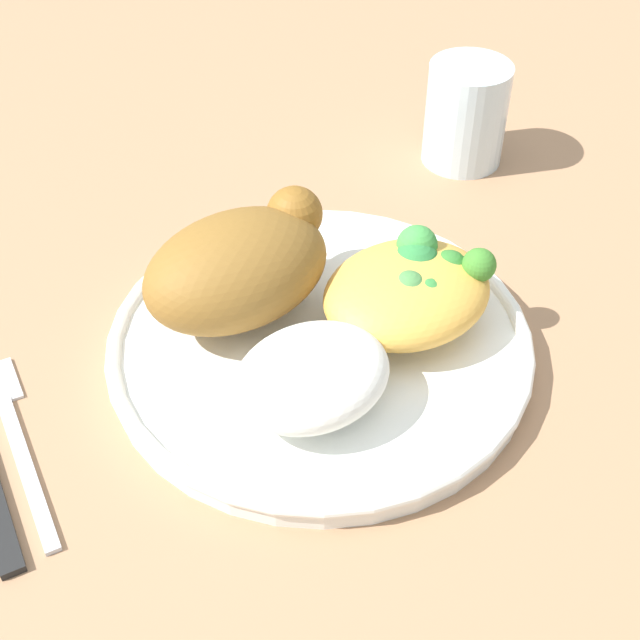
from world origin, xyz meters
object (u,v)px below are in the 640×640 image
at_px(plate, 320,343).
at_px(fork, 15,435).
at_px(mac_cheese_with_broccoli, 411,288).
at_px(water_glass, 466,114).
at_px(rice_pile, 312,376).
at_px(roasted_chicken, 241,266).

xyz_separation_m(plate, fork, (-0.17, 0.04, -0.01)).
distance_m(plate, mac_cheese_with_broccoli, 0.06).
relative_size(mac_cheese_with_broccoli, fork, 0.72).
height_order(plate, water_glass, water_glass).
height_order(fork, water_glass, water_glass).
bearing_deg(mac_cheese_with_broccoli, water_glass, 39.52).
bearing_deg(mac_cheese_with_broccoli, fork, 165.54).
distance_m(plate, rice_pile, 0.06).
bearing_deg(roasted_chicken, water_glass, 16.26).
distance_m(plate, fork, 0.18).
relative_size(roasted_chicken, mac_cheese_with_broccoli, 1.19).
bearing_deg(plate, mac_cheese_with_broccoli, -18.00).
height_order(rice_pile, water_glass, water_glass).
bearing_deg(roasted_chicken, fork, -178.35).
relative_size(rice_pile, water_glass, 1.13).
bearing_deg(rice_pile, roasted_chicken, 84.32).
relative_size(plate, water_glass, 3.24).
bearing_deg(water_glass, fork, -169.22).
height_order(roasted_chicken, mac_cheese_with_broccoli, roasted_chicken).
distance_m(plate, roasted_chicken, 0.06).
relative_size(roasted_chicken, fork, 0.86).
distance_m(rice_pile, fork, 0.16).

